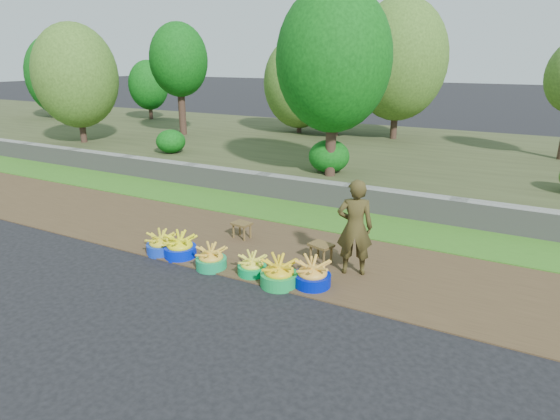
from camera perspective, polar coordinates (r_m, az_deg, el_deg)
The scene contains 15 objects.
ground_plane at distance 7.05m, azimuth -2.90°, elevation -9.09°, with size 120.00×120.00×0.00m, color black.
dirt_shoulder at distance 8.04m, azimuth 1.69°, elevation -5.42°, with size 80.00×2.50×0.02m, color #4A3822.
grass_verge at distance 9.75m, azimuth 6.95°, elevation -1.17°, with size 80.00×1.50×0.04m, color #38771F.
retaining_wall at distance 10.43m, azimuth 8.71°, elevation 1.53°, with size 80.00×0.35×0.55m, color gray.
earth_bank at distance 15.02m, azimuth 15.09°, elevation 6.14°, with size 80.00×10.00×0.50m, color #3D4525.
vegetation at distance 15.25m, azimuth 8.03°, elevation 15.68°, with size 34.08×8.89×4.61m.
basin_a at distance 8.29m, azimuth -14.29°, elevation -4.07°, with size 0.50×0.50×0.38m.
basin_b at distance 8.06m, azimuth -12.09°, elevation -4.46°, with size 0.54×0.54×0.40m.
basin_c at distance 7.57m, azimuth -8.40°, elevation -5.90°, with size 0.49×0.49×0.37m.
basin_d at distance 7.29m, azimuth -3.42°, elevation -6.85°, with size 0.45×0.45×0.33m.
basin_e at distance 6.95m, azimuth -0.13°, elevation -7.79°, with size 0.56×0.56×0.42m.
basin_f at distance 6.94m, azimuth 3.96°, elevation -7.91°, with size 0.55×0.55×0.41m.
stool_left at distance 8.66m, azimuth -4.68°, elevation -1.93°, with size 0.37×0.30×0.30m.
stool_right at distance 7.65m, azimuth 5.04°, elevation -4.59°, with size 0.43×0.37×0.32m.
vendor_woman at distance 7.17m, azimuth 9.10°, elevation -2.10°, with size 0.55×0.36×1.50m, color black.
Camera 1 is at (3.26, -5.35, 3.24)m, focal length 30.00 mm.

